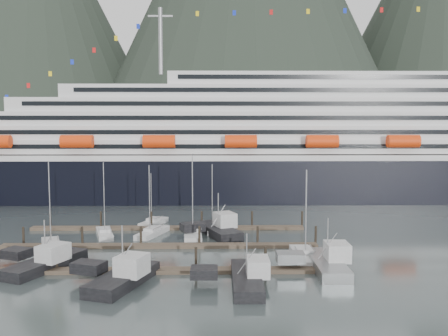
{
  "coord_description": "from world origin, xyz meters",
  "views": [
    {
      "loc": [
        3.73,
        -75.23,
        19.62
      ],
      "look_at": [
        5.05,
        22.0,
        10.31
      ],
      "focal_mm": 42.0,
      "sensor_mm": 36.0,
      "label": 1
    }
  ],
  "objects_px": {
    "sailboat_c": "(104,234)",
    "trawler_a": "(45,262)",
    "sailboat_d": "(193,234)",
    "sailboat_h": "(304,257)",
    "trawler_e": "(218,229)",
    "sailboat_f": "(154,223)",
    "trawler_d": "(326,263)",
    "trawler_b": "(122,277)",
    "sailboat_a": "(51,246)",
    "cruise_ship": "(322,148)",
    "sailboat_b": "(152,233)",
    "trawler_c": "(245,277)",
    "sailboat_g": "(212,228)"
  },
  "relations": [
    {
      "from": "sailboat_c",
      "to": "trawler_a",
      "type": "xyz_separation_m",
      "value": [
        -3.76,
        -18.82,
        0.5
      ]
    },
    {
      "from": "sailboat_d",
      "to": "trawler_a",
      "type": "distance_m",
      "value": 26.23
    },
    {
      "from": "sailboat_h",
      "to": "trawler_e",
      "type": "height_order",
      "value": "sailboat_h"
    },
    {
      "from": "sailboat_f",
      "to": "trawler_d",
      "type": "relative_size",
      "value": 0.79
    },
    {
      "from": "trawler_a",
      "to": "trawler_b",
      "type": "bearing_deg",
      "value": -97.65
    },
    {
      "from": "sailboat_h",
      "to": "trawler_d",
      "type": "relative_size",
      "value": 1.04
    },
    {
      "from": "trawler_a",
      "to": "sailboat_a",
      "type": "bearing_deg",
      "value": 36.79
    },
    {
      "from": "cruise_ship",
      "to": "sailboat_a",
      "type": "xyz_separation_m",
      "value": [
        -51.29,
        -52.64,
        -11.61
      ]
    },
    {
      "from": "sailboat_h",
      "to": "trawler_e",
      "type": "xyz_separation_m",
      "value": [
        -11.99,
        15.64,
        0.54
      ]
    },
    {
      "from": "sailboat_a",
      "to": "sailboat_b",
      "type": "distance_m",
      "value": 16.7
    },
    {
      "from": "trawler_d",
      "to": "sailboat_h",
      "type": "bearing_deg",
      "value": 23.29
    },
    {
      "from": "sailboat_f",
      "to": "trawler_a",
      "type": "xyz_separation_m",
      "value": [
        -10.79,
        -28.16,
        0.52
      ]
    },
    {
      "from": "trawler_d",
      "to": "sailboat_a",
      "type": "bearing_deg",
      "value": 73.94
    },
    {
      "from": "sailboat_d",
      "to": "trawler_d",
      "type": "relative_size",
      "value": 1.14
    },
    {
      "from": "sailboat_a",
      "to": "sailboat_h",
      "type": "height_order",
      "value": "sailboat_a"
    },
    {
      "from": "trawler_b",
      "to": "trawler_c",
      "type": "xyz_separation_m",
      "value": [
        14.55,
        -0.04,
        -0.1
      ]
    },
    {
      "from": "sailboat_a",
      "to": "sailboat_h",
      "type": "distance_m",
      "value": 37.67
    },
    {
      "from": "sailboat_g",
      "to": "trawler_c",
      "type": "height_order",
      "value": "sailboat_g"
    },
    {
      "from": "sailboat_b",
      "to": "trawler_d",
      "type": "distance_m",
      "value": 32.22
    },
    {
      "from": "sailboat_c",
      "to": "sailboat_g",
      "type": "height_order",
      "value": "sailboat_c"
    },
    {
      "from": "sailboat_g",
      "to": "sailboat_f",
      "type": "bearing_deg",
      "value": 59.18
    },
    {
      "from": "cruise_ship",
      "to": "trawler_b",
      "type": "bearing_deg",
      "value": -118.22
    },
    {
      "from": "trawler_c",
      "to": "sailboat_a",
      "type": "bearing_deg",
      "value": 58.85
    },
    {
      "from": "sailboat_f",
      "to": "trawler_e",
      "type": "height_order",
      "value": "sailboat_f"
    },
    {
      "from": "sailboat_f",
      "to": "sailboat_b",
      "type": "bearing_deg",
      "value": -152.72
    },
    {
      "from": "cruise_ship",
      "to": "sailboat_g",
      "type": "bearing_deg",
      "value": -124.37
    },
    {
      "from": "sailboat_h",
      "to": "trawler_a",
      "type": "distance_m",
      "value": 34.8
    },
    {
      "from": "trawler_c",
      "to": "trawler_e",
      "type": "relative_size",
      "value": 1.04
    },
    {
      "from": "sailboat_a",
      "to": "sailboat_h",
      "type": "relative_size",
      "value": 1.05
    },
    {
      "from": "sailboat_a",
      "to": "trawler_e",
      "type": "xyz_separation_m",
      "value": [
        25.09,
        8.99,
        0.55
      ]
    },
    {
      "from": "sailboat_c",
      "to": "trawler_d",
      "type": "bearing_deg",
      "value": -137.38
    },
    {
      "from": "sailboat_d",
      "to": "trawler_a",
      "type": "relative_size",
      "value": 1.08
    },
    {
      "from": "sailboat_g",
      "to": "trawler_c",
      "type": "xyz_separation_m",
      "value": [
        4.27,
        -30.13,
        0.47
      ]
    },
    {
      "from": "cruise_ship",
      "to": "trawler_d",
      "type": "height_order",
      "value": "cruise_ship"
    },
    {
      "from": "sailboat_f",
      "to": "sailboat_g",
      "type": "height_order",
      "value": "sailboat_g"
    },
    {
      "from": "sailboat_c",
      "to": "sailboat_h",
      "type": "height_order",
      "value": "sailboat_h"
    },
    {
      "from": "sailboat_g",
      "to": "trawler_b",
      "type": "xyz_separation_m",
      "value": [
        -10.28,
        -30.09,
        0.58
      ]
    },
    {
      "from": "sailboat_f",
      "to": "sailboat_h",
      "type": "relative_size",
      "value": 0.76
    },
    {
      "from": "sailboat_a",
      "to": "sailboat_g",
      "type": "xyz_separation_m",
      "value": [
        24.06,
        12.83,
        -0.03
      ]
    },
    {
      "from": "trawler_c",
      "to": "trawler_e",
      "type": "xyz_separation_m",
      "value": [
        -3.24,
        26.3,
        0.1
      ]
    },
    {
      "from": "sailboat_f",
      "to": "trawler_b",
      "type": "relative_size",
      "value": 0.79
    },
    {
      "from": "cruise_ship",
      "to": "sailboat_c",
      "type": "distance_m",
      "value": 64.23
    },
    {
      "from": "sailboat_c",
      "to": "trawler_c",
      "type": "distance_m",
      "value": 33.85
    },
    {
      "from": "sailboat_f",
      "to": "trawler_e",
      "type": "distance_m",
      "value": 14.67
    },
    {
      "from": "sailboat_a",
      "to": "trawler_e",
      "type": "distance_m",
      "value": 26.65
    },
    {
      "from": "sailboat_d",
      "to": "sailboat_b",
      "type": "bearing_deg",
      "value": 80.48
    },
    {
      "from": "trawler_b",
      "to": "trawler_d",
      "type": "distance_m",
      "value": 26.0
    },
    {
      "from": "sailboat_c",
      "to": "trawler_d",
      "type": "xyz_separation_m",
      "value": [
        32.87,
        -19.81,
        0.54
      ]
    },
    {
      "from": "sailboat_b",
      "to": "sailboat_c",
      "type": "height_order",
      "value": "sailboat_c"
    },
    {
      "from": "trawler_b",
      "to": "sailboat_b",
      "type": "bearing_deg",
      "value": 17.9
    }
  ]
}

